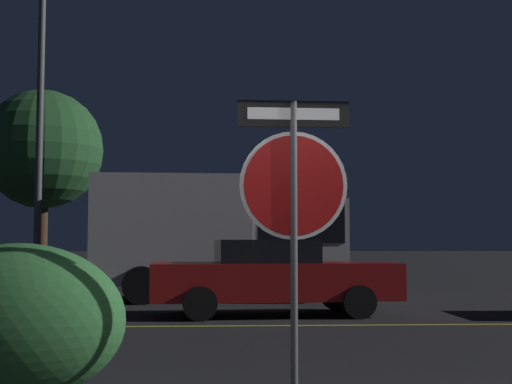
% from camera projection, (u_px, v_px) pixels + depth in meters
% --- Properties ---
extents(road_center_stripe, '(36.16, 0.12, 0.01)m').
position_uv_depth(road_center_stripe, '(239.00, 326.00, 11.50)').
color(road_center_stripe, gold).
rests_on(road_center_stripe, ground_plane).
extents(stop_sign, '(0.94, 0.06, 2.51)m').
position_uv_depth(stop_sign, '(294.00, 187.00, 5.87)').
color(stop_sign, '#4C4C51').
rests_on(stop_sign, ground_plane).
extents(hedge_bush_1, '(1.83, 1.07, 1.33)m').
position_uv_depth(hedge_bush_1, '(17.00, 321.00, 6.06)').
color(hedge_bush_1, '#2D6633').
rests_on(hedge_bush_1, ground_plane).
extents(passing_car_2, '(4.74, 2.21, 1.40)m').
position_uv_depth(passing_car_2, '(272.00, 276.00, 13.32)').
color(passing_car_2, maroon).
rests_on(passing_car_2, ground_plane).
extents(delivery_truck, '(5.93, 2.50, 2.90)m').
position_uv_depth(delivery_truck, '(220.00, 234.00, 16.87)').
color(delivery_truck, silver).
rests_on(delivery_truck, ground_plane).
extents(street_lamp, '(0.55, 0.55, 8.36)m').
position_uv_depth(street_lamp, '(41.00, 50.00, 16.43)').
color(street_lamp, '#4C4C51').
rests_on(street_lamp, ground_plane).
extents(tree_0, '(3.21, 3.21, 5.48)m').
position_uv_depth(tree_0, '(43.00, 150.00, 19.22)').
color(tree_0, '#422D1E').
rests_on(tree_0, ground_plane).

